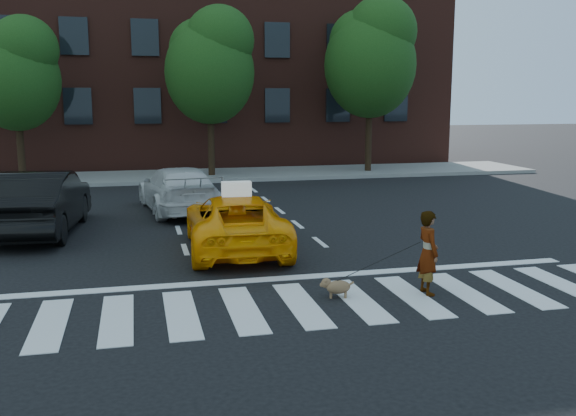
{
  "coord_description": "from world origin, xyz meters",
  "views": [
    {
      "loc": [
        -2.61,
        -9.97,
        3.46
      ],
      "look_at": [
        0.5,
        3.1,
        1.1
      ],
      "focal_mm": 40.0,
      "sensor_mm": 36.0,
      "label": 1
    }
  ],
  "objects_px": {
    "taxi": "(236,222)",
    "white_suv": "(178,189)",
    "dog": "(336,286)",
    "black_sedan": "(40,202)",
    "tree_mid": "(210,61)",
    "woman": "(428,253)",
    "tree_left": "(16,70)",
    "tree_right": "(371,53)"
  },
  "relations": [
    {
      "from": "taxi",
      "to": "white_suv",
      "type": "distance_m",
      "value": 5.28
    },
    {
      "from": "white_suv",
      "to": "dog",
      "type": "bearing_deg",
      "value": 95.79
    },
    {
      "from": "black_sedan",
      "to": "dog",
      "type": "relative_size",
      "value": 8.42
    },
    {
      "from": "tree_mid",
      "to": "black_sedan",
      "type": "xyz_separation_m",
      "value": [
        -5.53,
        -10.0,
        -4.04
      ]
    },
    {
      "from": "woman",
      "to": "dog",
      "type": "xyz_separation_m",
      "value": [
        -1.64,
        0.16,
        -0.55
      ]
    },
    {
      "from": "tree_left",
      "to": "white_suv",
      "type": "xyz_separation_m",
      "value": [
        5.57,
        -7.66,
        -3.76
      ]
    },
    {
      "from": "tree_mid",
      "to": "tree_left",
      "type": "bearing_deg",
      "value": 180.0
    },
    {
      "from": "black_sedan",
      "to": "woman",
      "type": "distance_m",
      "value": 10.06
    },
    {
      "from": "tree_mid",
      "to": "woman",
      "type": "relative_size",
      "value": 4.75
    },
    {
      "from": "tree_right",
      "to": "dog",
      "type": "bearing_deg",
      "value": -112.27
    },
    {
      "from": "tree_right",
      "to": "dog",
      "type": "relative_size",
      "value": 13.22
    },
    {
      "from": "black_sedan",
      "to": "dog",
      "type": "xyz_separation_m",
      "value": [
        5.67,
        -6.75,
        -0.61
      ]
    },
    {
      "from": "tree_right",
      "to": "woman",
      "type": "relative_size",
      "value": 5.16
    },
    {
      "from": "white_suv",
      "to": "dog",
      "type": "distance_m",
      "value": 9.34
    },
    {
      "from": "black_sedan",
      "to": "woman",
      "type": "height_order",
      "value": "black_sedan"
    },
    {
      "from": "tree_left",
      "to": "woman",
      "type": "height_order",
      "value": "tree_left"
    },
    {
      "from": "black_sedan",
      "to": "tree_right",
      "type": "bearing_deg",
      "value": -136.25
    },
    {
      "from": "tree_right",
      "to": "woman",
      "type": "distance_m",
      "value": 18.26
    },
    {
      "from": "taxi",
      "to": "woman",
      "type": "bearing_deg",
      "value": 127.38
    },
    {
      "from": "tree_right",
      "to": "taxi",
      "type": "bearing_deg",
      "value": -121.92
    },
    {
      "from": "tree_left",
      "to": "white_suv",
      "type": "relative_size",
      "value": 1.39
    },
    {
      "from": "tree_mid",
      "to": "dog",
      "type": "height_order",
      "value": "tree_mid"
    },
    {
      "from": "tree_right",
      "to": "black_sedan",
      "type": "xyz_separation_m",
      "value": [
        -12.53,
        -10.0,
        -4.46
      ]
    },
    {
      "from": "tree_right",
      "to": "white_suv",
      "type": "xyz_separation_m",
      "value": [
        -8.93,
        -7.66,
        -4.58
      ]
    },
    {
      "from": "tree_right",
      "to": "white_suv",
      "type": "relative_size",
      "value": 1.64
    },
    {
      "from": "black_sedan",
      "to": "white_suv",
      "type": "height_order",
      "value": "black_sedan"
    },
    {
      "from": "black_sedan",
      "to": "woman",
      "type": "relative_size",
      "value": 3.28
    },
    {
      "from": "white_suv",
      "to": "woman",
      "type": "distance_m",
      "value": 9.97
    },
    {
      "from": "taxi",
      "to": "white_suv",
      "type": "bearing_deg",
      "value": -76.93
    },
    {
      "from": "tree_mid",
      "to": "dog",
      "type": "relative_size",
      "value": 12.19
    },
    {
      "from": "tree_mid",
      "to": "tree_right",
      "type": "bearing_deg",
      "value": -0.0
    },
    {
      "from": "woman",
      "to": "taxi",
      "type": "bearing_deg",
      "value": 33.56
    },
    {
      "from": "tree_left",
      "to": "taxi",
      "type": "xyz_separation_m",
      "value": [
        6.49,
        -12.85,
        -3.81
      ]
    },
    {
      "from": "taxi",
      "to": "dog",
      "type": "relative_size",
      "value": 7.82
    },
    {
      "from": "taxi",
      "to": "white_suv",
      "type": "xyz_separation_m",
      "value": [
        -0.93,
        5.19,
        0.05
      ]
    },
    {
      "from": "tree_left",
      "to": "dog",
      "type": "bearing_deg",
      "value": -65.48
    },
    {
      "from": "woman",
      "to": "white_suv",
      "type": "bearing_deg",
      "value": 20.97
    },
    {
      "from": "dog",
      "to": "white_suv",
      "type": "bearing_deg",
      "value": 122.79
    },
    {
      "from": "taxi",
      "to": "woman",
      "type": "distance_m",
      "value": 4.92
    },
    {
      "from": "white_suv",
      "to": "dog",
      "type": "relative_size",
      "value": 8.04
    },
    {
      "from": "dog",
      "to": "tree_left",
      "type": "bearing_deg",
      "value": 134.46
    },
    {
      "from": "tree_left",
      "to": "tree_mid",
      "type": "bearing_deg",
      "value": -0.0
    }
  ]
}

